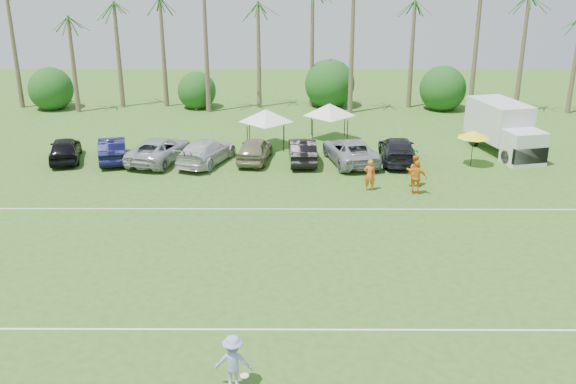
{
  "coord_description": "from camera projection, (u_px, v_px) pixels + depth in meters",
  "views": [
    {
      "loc": [
        2.48,
        -18.39,
        12.91
      ],
      "look_at": [
        2.34,
        12.34,
        1.6
      ],
      "focal_mm": 40.0,
      "sensor_mm": 36.0,
      "label": 1
    }
  ],
  "objects": [
    {
      "name": "palm_tree_4",
      "position": [
        215.0,
        24.0,
        54.82
      ],
      "size": [
        2.4,
        2.4,
        8.9
      ],
      "color": "brown",
      "rests_on": "ground"
    },
    {
      "name": "bush_tree_0",
      "position": [
        53.0,
        88.0,
        57.79
      ],
      "size": [
        4.0,
        4.0,
        4.0
      ],
      "color": "brown",
      "rests_on": "ground"
    },
    {
      "name": "sideline_player_b",
      "position": [
        414.0,
        171.0,
        38.06
      ],
      "size": [
        1.05,
        0.89,
        1.91
      ],
      "primitive_type": "imported",
      "rotation": [
        0.0,
        0.0,
        2.95
      ],
      "color": "orange",
      "rests_on": "ground"
    },
    {
      "name": "sideline_player_c",
      "position": [
        417.0,
        177.0,
        36.75
      ],
      "size": [
        1.27,
        0.86,
        2.01
      ],
      "primitive_type": "imported",
      "rotation": [
        0.0,
        0.0,
        2.79
      ],
      "color": "orange",
      "rests_on": "ground"
    },
    {
      "name": "canopy_tent_left",
      "position": [
        266.0,
        109.0,
        45.37
      ],
      "size": [
        3.95,
        3.95,
        3.2
      ],
      "color": "black",
      "rests_on": "ground"
    },
    {
      "name": "palm_tree_1",
      "position": [
        63.0,
        13.0,
        54.58
      ],
      "size": [
        2.4,
        2.4,
        9.9
      ],
      "color": "brown",
      "rests_on": "ground"
    },
    {
      "name": "parked_car_1",
      "position": [
        112.0,
        149.0,
        42.86
      ],
      "size": [
        2.89,
        5.18,
        1.62
      ],
      "primitive_type": "imported",
      "rotation": [
        0.0,
        0.0,
        3.4
      ],
      "color": "black",
      "rests_on": "ground"
    },
    {
      "name": "parked_car_3",
      "position": [
        206.0,
        151.0,
        42.33
      ],
      "size": [
        4.0,
        6.01,
        1.62
      ],
      "primitive_type": "imported",
      "rotation": [
        0.0,
        0.0,
        2.8
      ],
      "color": "silver",
      "rests_on": "ground"
    },
    {
      "name": "bush_tree_1",
      "position": [
        197.0,
        88.0,
        57.73
      ],
      "size": [
        4.0,
        4.0,
        4.0
      ],
      "color": "brown",
      "rests_on": "ground"
    },
    {
      "name": "palm_tree_9",
      "position": [
        474.0,
        14.0,
        54.42
      ],
      "size": [
        2.4,
        2.4,
        9.9
      ],
      "color": "brown",
      "rests_on": "ground"
    },
    {
      "name": "parked_car_6",
      "position": [
        350.0,
        151.0,
        42.47
      ],
      "size": [
        3.82,
        6.25,
        1.62
      ],
      "primitive_type": "imported",
      "rotation": [
        0.0,
        0.0,
        3.35
      ],
      "color": "#999BA0",
      "rests_on": "ground"
    },
    {
      "name": "palm_tree_5",
      "position": [
        262.0,
        14.0,
        54.5
      ],
      "size": [
        2.4,
        2.4,
        9.9
      ],
      "color": "brown",
      "rests_on": "ground"
    },
    {
      "name": "market_umbrella",
      "position": [
        474.0,
        134.0,
        41.4
      ],
      "size": [
        2.12,
        2.12,
        2.36
      ],
      "color": "black",
      "rests_on": "ground"
    },
    {
      "name": "box_truck",
      "position": [
        505.0,
        127.0,
        44.17
      ],
      "size": [
        4.04,
        7.13,
        3.47
      ],
      "rotation": [
        0.0,
        0.0,
        0.24
      ],
      "color": "silver",
      "rests_on": "ground"
    },
    {
      "name": "bush_tree_3",
      "position": [
        441.0,
        88.0,
        57.63
      ],
      "size": [
        4.0,
        4.0,
        4.0
      ],
      "color": "brown",
      "rests_on": "ground"
    },
    {
      "name": "palm_tree_10",
      "position": [
        534.0,
        3.0,
        54.1
      ],
      "size": [
        2.4,
        2.4,
        10.9
      ],
      "color": "brown",
      "rests_on": "ground"
    },
    {
      "name": "frisbee_player",
      "position": [
        233.0,
        362.0,
        20.17
      ],
      "size": [
        1.23,
        0.89,
        1.85
      ],
      "rotation": [
        0.0,
        0.0,
        3.09
      ],
      "color": "#999AD9",
      "rests_on": "ground"
    },
    {
      "name": "field_lines",
      "position": [
        236.0,
        258.0,
        29.23
      ],
      "size": [
        80.0,
        12.1,
        0.01
      ],
      "color": "white",
      "rests_on": "ground"
    },
    {
      "name": "ground",
      "position": [
        217.0,
        362.0,
        21.72
      ],
      "size": [
        120.0,
        120.0,
        0.0
      ],
      "primitive_type": "plane",
      "color": "#335F1C",
      "rests_on": "ground"
    },
    {
      "name": "palm_tree_2",
      "position": [
        120.0,
        3.0,
        54.26
      ],
      "size": [
        2.4,
        2.4,
        10.9
      ],
      "color": "brown",
      "rests_on": "ground"
    },
    {
      "name": "palm_tree_0",
      "position": [
        6.0,
        24.0,
        54.9
      ],
      "size": [
        2.4,
        2.4,
        8.9
      ],
      "color": "brown",
      "rests_on": "ground"
    },
    {
      "name": "sideline_player_a",
      "position": [
        370.0,
        175.0,
        37.39
      ],
      "size": [
        0.69,
        0.47,
        1.86
      ],
      "primitive_type": "imported",
      "rotation": [
        0.0,
        0.0,
        3.11
      ],
      "color": "orange",
      "rests_on": "ground"
    },
    {
      "name": "parked_car_5",
      "position": [
        302.0,
        150.0,
        42.58
      ],
      "size": [
        1.9,
        4.97,
        1.62
      ],
      "primitive_type": "imported",
      "rotation": [
        0.0,
        0.0,
        3.18
      ],
      "color": "black",
      "rests_on": "ground"
    },
    {
      "name": "parked_car_0",
      "position": [
        65.0,
        149.0,
        42.86
      ],
      "size": [
        3.0,
        5.07,
        1.62
      ],
      "primitive_type": "imported",
      "rotation": [
        0.0,
        0.0,
        3.38
      ],
      "color": "black",
      "rests_on": "ground"
    },
    {
      "name": "parked_car_2",
      "position": [
        159.0,
        150.0,
        42.67
      ],
      "size": [
        4.06,
        6.31,
        1.62
      ],
      "primitive_type": "imported",
      "rotation": [
        0.0,
        0.0,
        2.89
      ],
      "color": "#A0A6AB",
      "rests_on": "ground"
    },
    {
      "name": "parked_car_4",
      "position": [
        255.0,
        149.0,
        42.76
      ],
      "size": [
        2.47,
        4.94,
        1.62
      ],
      "primitive_type": "imported",
      "rotation": [
        0.0,
        0.0,
        3.02
      ],
      "color": "#7A7458",
      "rests_on": "ground"
    },
    {
      "name": "parked_car_7",
      "position": [
        397.0,
        150.0,
        42.71
      ],
      "size": [
        2.59,
        5.7,
        1.62
      ],
      "primitive_type": "imported",
      "rotation": [
        0.0,
        0.0,
        3.08
      ],
      "color": "black",
      "rests_on": "ground"
    },
    {
      "name": "palm_tree_6",
      "position": [
        309.0,
        3.0,
        54.19
      ],
      "size": [
        2.4,
        2.4,
        10.9
      ],
      "color": "brown",
      "rests_on": "ground"
    },
    {
      "name": "canopy_tent_right",
      "position": [
        330.0,
        104.0,
        47.14
      ],
      "size": [
        3.95,
        3.95,
        3.2
      ],
      "color": "black",
      "rests_on": "ground"
    },
    {
      "name": "palm_tree_8",
      "position": [
        414.0,
        24.0,
        54.75
      ],
      "size": [
        2.4,
        2.4,
        8.9
      ],
      "color": "brown",
      "rests_on": "ground"
    },
    {
      "name": "bush_tree_2",
      "position": [
        330.0,
        88.0,
        57.68
      ],
      "size": [
        4.0,
        4.0,
        4.0
      ],
      "color": "brown",
      "rests_on": "ground"
    }
  ]
}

